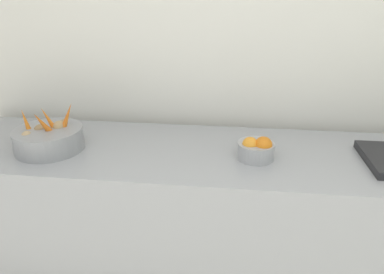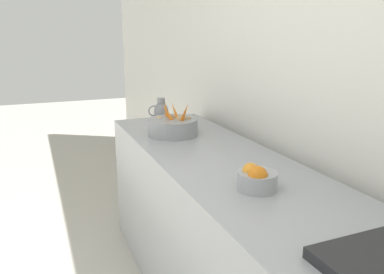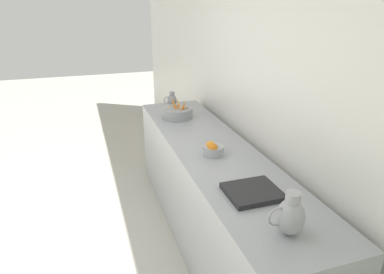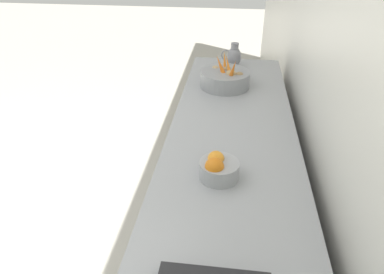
% 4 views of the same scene
% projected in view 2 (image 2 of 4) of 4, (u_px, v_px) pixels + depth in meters
% --- Properties ---
extents(prep_counter, '(0.67, 2.93, 0.93)m').
position_uv_depth(prep_counter, '(248.00, 267.00, 1.87)').
color(prep_counter, '#9EA0A5').
rests_on(prep_counter, ground_plane).
extents(vegetable_colander, '(0.33, 0.33, 0.23)m').
position_uv_depth(vegetable_colander, '(173.00, 126.00, 2.50)').
color(vegetable_colander, gray).
rests_on(vegetable_colander, prep_counter).
extents(orange_bowl, '(0.17, 0.17, 0.12)m').
position_uv_depth(orange_bowl, '(257.00, 179.00, 1.61)').
color(orange_bowl, '#9EA0A5').
rests_on(orange_bowl, prep_counter).
extents(metal_pitcher_short, '(0.16, 0.11, 0.18)m').
position_uv_depth(metal_pitcher_short, '(161.00, 111.00, 2.86)').
color(metal_pitcher_short, gray).
rests_on(metal_pitcher_short, prep_counter).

